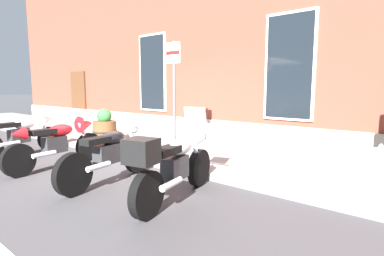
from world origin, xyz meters
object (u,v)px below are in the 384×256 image
motorcycle_silver_touring (173,165)px  parking_sign (174,83)px  motorcycle_white_sport (24,132)px  barrel_planter (105,128)px  motorcycle_red_sport (61,140)px  motorcycle_black_naked (110,155)px

motorcycle_silver_touring → parking_sign: 2.75m
motorcycle_white_sport → parking_sign: 3.85m
barrel_planter → parking_sign: bearing=-0.3°
motorcycle_red_sport → motorcycle_silver_touring: bearing=0.7°
motorcycle_silver_touring → barrel_planter: motorcycle_silver_touring is taller
motorcycle_white_sport → barrel_planter: 1.96m
motorcycle_white_sport → motorcycle_red_sport: motorcycle_red_sport is taller
motorcycle_black_naked → motorcycle_red_sport: bearing=-179.1°
parking_sign → barrel_planter: (-2.65, 0.02, -1.22)m
motorcycle_black_naked → motorcycle_white_sport: bearing=-179.4°
motorcycle_red_sport → motorcycle_silver_touring: motorcycle_silver_touring is taller
motorcycle_black_naked → barrel_planter: bearing=147.1°
motorcycle_white_sport → motorcycle_black_naked: bearing=0.6°
motorcycle_white_sport → motorcycle_silver_touring: motorcycle_silver_touring is taller
motorcycle_red_sport → motorcycle_silver_touring: size_ratio=1.06×
motorcycle_white_sport → motorcycle_silver_touring: 4.83m
motorcycle_red_sport → motorcycle_silver_touring: 3.09m
parking_sign → motorcycle_red_sport: bearing=-127.2°
motorcycle_red_sport → motorcycle_black_naked: (1.64, 0.03, -0.07)m
motorcycle_red_sport → barrel_planter: (-1.23, 1.88, -0.05)m
motorcycle_silver_touring → barrel_planter: size_ratio=2.23×
parking_sign → barrel_planter: bearing=179.7°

